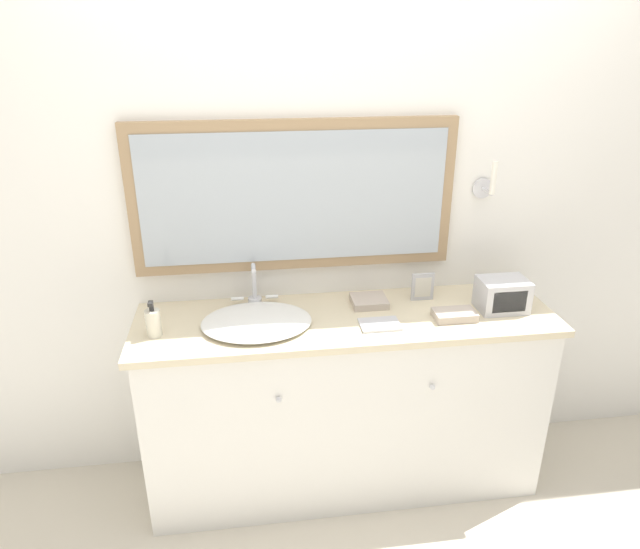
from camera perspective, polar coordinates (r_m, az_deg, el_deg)
The scene contains 10 objects.
ground_plane at distance 2.72m, azimuth 3.46°, elevation -23.52°, with size 14.00×14.00×0.00m, color beige.
wall_back at distance 2.51m, azimuth 1.58°, elevation 6.98°, with size 8.00×0.18×2.55m.
vanity_counter at distance 2.64m, azimuth 2.50°, elevation -12.62°, with size 1.77×0.51×0.87m.
sink_basin at distance 2.35m, azimuth -6.37°, elevation -4.57°, with size 0.45×0.41×0.20m.
soap_bottle at distance 2.33m, azimuth -16.33°, elevation -4.61°, with size 0.06×0.06×0.15m.
appliance_box at distance 2.56m, azimuth 17.78°, elevation -1.94°, with size 0.20×0.15×0.14m.
picture_frame at distance 2.57m, azimuth 10.22°, elevation -1.21°, with size 0.10×0.01×0.13m.
hand_towel_near_sink at distance 2.51m, azimuth 4.92°, elevation -2.66°, with size 0.15×0.14×0.03m.
hand_towel_far_corner at distance 2.45m, azimuth 13.30°, elevation -3.95°, with size 0.17×0.11×0.03m.
metal_tray at distance 2.35m, azimuth 6.00°, elevation -4.98°, with size 0.16×0.12×0.01m.
Camera 1 is at (-0.41, -1.82, 1.98)m, focal length 32.00 mm.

